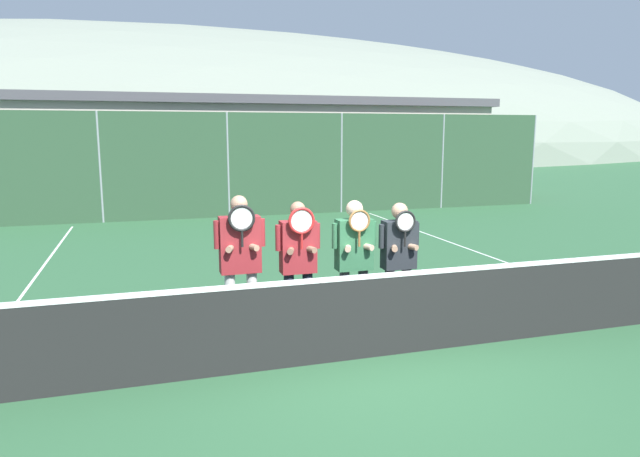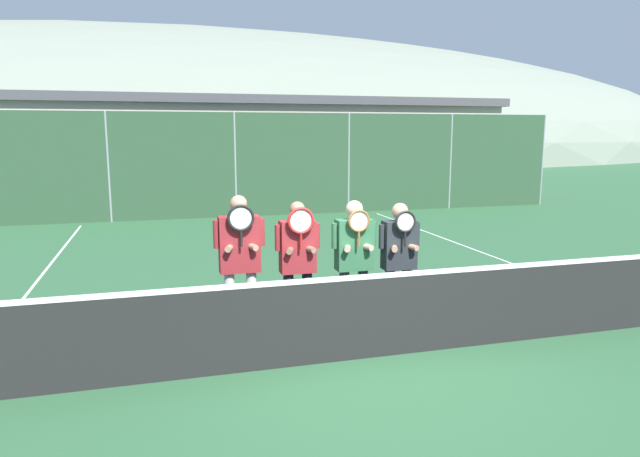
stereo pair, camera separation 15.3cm
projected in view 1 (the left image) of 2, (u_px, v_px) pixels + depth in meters
The scene contains 15 objects.
ground_plane at pixel (373, 357), 6.63m from camera, with size 120.00×120.00×0.00m, color #2D5B38.
hill_distant at pixel (165, 154), 67.94m from camera, with size 137.33×76.29×26.70m.
clubhouse_building at pixel (240, 143), 25.91m from camera, with size 23.39×5.50×4.09m.
fence_back at pixel (228, 165), 17.25m from camera, with size 21.89×0.06×3.17m.
tennis_net at pixel (373, 315), 6.55m from camera, with size 11.85×0.09×1.10m.
court_line_left_sideline at pixel (8, 314), 8.18m from camera, with size 0.05×16.00×0.01m, color white.
court_line_right_sideline at pixel (529, 271), 10.74m from camera, with size 0.05×16.00×0.01m, color white.
player_leftmost at pixel (240, 255), 6.99m from camera, with size 0.63×0.34×1.83m.
player_center_left at pixel (298, 258), 7.17m from camera, with size 0.58×0.34×1.74m.
player_center_right at pixel (354, 254), 7.34m from camera, with size 0.60×0.34×1.73m.
player_rightmost at pixel (399, 254), 7.51m from camera, with size 0.57×0.34×1.68m.
car_far_left at pixel (32, 184), 18.43m from camera, with size 4.72×2.00×1.82m.
car_left_of_center at pixel (195, 179), 19.99m from camera, with size 4.03×2.08×1.84m.
car_center at pixel (332, 176), 21.48m from camera, with size 4.54×1.93×1.82m.
car_right_of_center at pixel (463, 175), 22.80m from camera, with size 4.74×1.91×1.73m.
Camera 1 is at (-2.44, -5.83, 2.59)m, focal length 32.00 mm.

